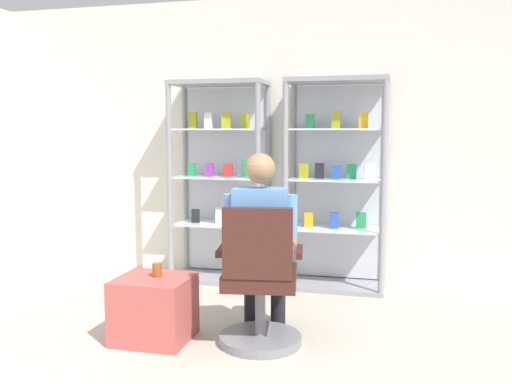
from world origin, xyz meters
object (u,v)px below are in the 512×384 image
Objects in this scene: seated_shopkeeper at (262,237)px; storage_crate at (154,309)px; office_chair at (260,289)px; display_cabinet_right at (336,183)px; display_cabinet_left at (222,180)px; tea_glass at (157,270)px.

seated_shopkeeper reaches higher than storage_crate.
office_chair is at bearing -80.96° from seated_shopkeeper.
display_cabinet_right is at bearing 78.29° from office_chair.
storage_crate is (0.04, -1.64, -0.75)m from display_cabinet_left.
display_cabinet_left is at bearing 117.61° from seated_shopkeeper.
office_chair is 0.74× the size of seated_shopkeeper.
seated_shopkeeper is 0.89m from storage_crate.
seated_shopkeeper reaches higher than office_chair.
display_cabinet_right reaches higher than office_chair.
seated_shopkeeper is (-0.35, -1.43, -0.25)m from display_cabinet_right.
display_cabinet_right is at bearing 57.07° from tea_glass.
storage_crate is 0.27m from tea_glass.
storage_crate is 5.21× the size of tea_glass.
office_chair is 1.94× the size of storage_crate.
tea_glass is (-0.72, -0.03, 0.09)m from office_chair.
office_chair is at bearing -64.08° from display_cabinet_left.
storage_crate is at bearing -162.98° from seated_shopkeeper.
office_chair reaches higher than tea_glass.
display_cabinet_right is 20.05× the size of tea_glass.
display_cabinet_right is 1.49m from seated_shopkeeper.
tea_glass is (-0.69, -0.19, -0.23)m from seated_shopkeeper.
seated_shopkeeper is at bearing -103.97° from display_cabinet_right.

